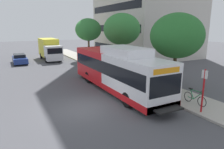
{
  "coord_description": "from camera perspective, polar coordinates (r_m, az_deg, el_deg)",
  "views": [
    {
      "loc": [
        -4.08,
        -11.42,
        5.09
      ],
      "look_at": [
        2.87,
        1.53,
        1.6
      ],
      "focal_mm": 32.38,
      "sensor_mm": 36.0,
      "label": 1
    }
  ],
  "objects": [
    {
      "name": "ground_plane",
      "position": [
        20.49,
        -15.83,
        -1.54
      ],
      "size": [
        120.0,
        120.0,
        0.0
      ],
      "primitive_type": "plane",
      "color": "#4C4C51"
    },
    {
      "name": "sidewalk_curb",
      "position": [
        21.25,
        4.12,
        -0.34
      ],
      "size": [
        3.0,
        56.0,
        0.14
      ],
      "primitive_type": "cube",
      "color": "#A8A399",
      "rests_on": "ground"
    },
    {
      "name": "transit_bus",
      "position": [
        16.27,
        1.17,
        1.35
      ],
      "size": [
        2.58,
        12.25,
        3.65
      ],
      "color": "white",
      "rests_on": "ground"
    },
    {
      "name": "bus_stop_sign_pole",
      "position": [
        12.86,
        24.42,
        -3.39
      ],
      "size": [
        0.1,
        0.36,
        2.6
      ],
      "color": "red",
      "rests_on": "sidewalk_curb"
    },
    {
      "name": "bicycle_parked",
      "position": [
        14.34,
        22.36,
        -6.09
      ],
      "size": [
        0.52,
        1.76,
        1.02
      ],
      "color": "black",
      "rests_on": "sidewalk_curb"
    },
    {
      "name": "street_tree_near_stop",
      "position": [
        17.14,
        17.82,
        10.35
      ],
      "size": [
        4.22,
        4.22,
        6.04
      ],
      "color": "#4C3823",
      "rests_on": "sidewalk_curb"
    },
    {
      "name": "street_tree_mid_block",
      "position": [
        23.47,
        2.81,
        12.65
      ],
      "size": [
        4.19,
        4.19,
        6.45
      ],
      "color": "#4C3823",
      "rests_on": "sidewalk_curb"
    },
    {
      "name": "street_tree_far_block",
      "position": [
        31.75,
        -6.7,
        12.46
      ],
      "size": [
        3.97,
        3.97,
        6.2
      ],
      "color": "#4C3823",
      "rests_on": "sidewalk_curb"
    },
    {
      "name": "parked_car_far_lane",
      "position": [
        31.42,
        -24.61,
        4.05
      ],
      "size": [
        1.8,
        4.5,
        1.33
      ],
      "color": "navy",
      "rests_on": "ground"
    },
    {
      "name": "box_truck_background",
      "position": [
        33.17,
        -17.22,
        6.98
      ],
      "size": [
        2.32,
        7.01,
        3.25
      ],
      "color": "silver",
      "rests_on": "ground"
    }
  ]
}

